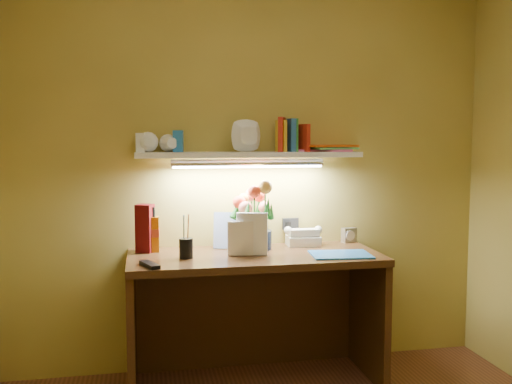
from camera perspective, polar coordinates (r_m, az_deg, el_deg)
desk at (r=3.30m, az=-0.11°, el=-12.61°), size 1.40×0.60×0.75m
flower_bouquet at (r=3.32m, az=-0.29°, el=-2.47°), size 0.31×0.31×0.38m
telephone at (r=3.45m, az=4.74°, el=-4.40°), size 0.20×0.16×0.12m
desk_clock at (r=3.60m, az=9.28°, el=-4.26°), size 0.10×0.07×0.09m
whisky_bottle at (r=3.30m, az=-10.26°, el=-3.70°), size 0.07×0.07×0.26m
whisky_box at (r=3.30m, az=-11.03°, el=-3.57°), size 0.11×0.11×0.27m
pen_cup at (r=3.10m, az=-7.02°, el=-4.92°), size 0.08×0.08×0.18m
art_card at (r=3.34m, az=-2.40°, el=-3.86°), size 0.22×0.11×0.21m
tv_remote at (r=2.94m, az=-10.59°, el=-7.15°), size 0.11×0.18×0.02m
blue_folder at (r=3.20m, az=8.45°, el=-6.20°), size 0.35×0.27×0.01m
desk_book_a at (r=3.13m, az=-2.86°, el=-4.70°), size 0.14×0.04×0.19m
desk_book_b at (r=3.15m, az=-1.99°, el=-4.20°), size 0.17×0.07×0.24m
wall_shelf at (r=3.32m, az=-0.31°, el=4.35°), size 1.32×0.35×0.23m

